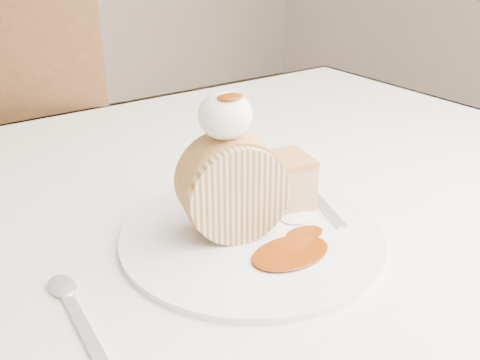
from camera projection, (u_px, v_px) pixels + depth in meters
table at (171, 263)px, 0.73m from camera, size 1.40×0.90×0.75m
chair_far at (12, 176)px, 1.22m from camera, size 0.60×0.60×0.98m
plate at (252, 235)px, 0.61m from camera, size 0.36×0.36×0.01m
roulade_slice at (232, 188)px, 0.59m from camera, size 0.12×0.09×0.11m
cake_chunk at (281, 185)px, 0.66m from camera, size 0.08×0.07×0.06m
whipped_cream at (225, 116)px, 0.56m from camera, size 0.06×0.06×0.05m
caramel_drizzle at (230, 91)px, 0.54m from camera, size 0.03×0.02×0.01m
caramel_pool at (290, 252)px, 0.57m from camera, size 0.10×0.08×0.00m
fork at (321, 203)px, 0.67m from camera, size 0.08×0.18×0.00m
spoon at (87, 335)px, 0.47m from camera, size 0.03×0.15×0.00m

